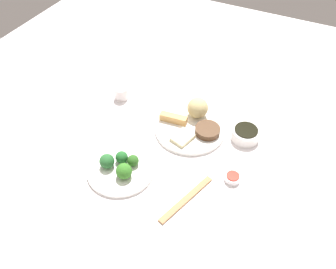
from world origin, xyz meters
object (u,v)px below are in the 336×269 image
soy_sauce_bowl (245,134)px  sauce_ramekin_sweet_and_sour (232,178)px  broccoli_plate (121,169)px  main_plate (190,128)px  chopsticks_pair (186,199)px  teacup (121,93)px

soy_sauce_bowl → sauce_ramekin_sweet_and_sour: (-0.20, -0.02, -0.01)m
soy_sauce_bowl → broccoli_plate: bearing=135.0°
broccoli_plate → soy_sauce_bowl: 0.47m
main_plate → soy_sauce_bowl: 0.21m
chopsticks_pair → sauce_ramekin_sweet_and_sour: bearing=-37.3°
main_plate → teacup: 0.33m
main_plate → sauce_ramekin_sweet_and_sour: sauce_ramekin_sweet_and_sour is taller
broccoli_plate → sauce_ramekin_sweet_and_sour: sauce_ramekin_sweet_and_sour is taller
sauce_ramekin_sweet_and_sour → chopsticks_pair: (-0.14, 0.11, -0.01)m
teacup → chopsticks_pair: 0.56m
main_plate → sauce_ramekin_sweet_and_sour: 0.27m
chopsticks_pair → soy_sauce_bowl: bearing=-13.8°
broccoli_plate → teacup: size_ratio=4.04×
broccoli_plate → sauce_ramekin_sweet_and_sour: size_ratio=4.44×
broccoli_plate → teacup: bearing=31.2°
main_plate → sauce_ramekin_sweet_and_sour: bearing=-124.8°
main_plate → chopsticks_pair: bearing=-158.4°
chopsticks_pair → main_plate: bearing=21.6°
chopsticks_pair → broccoli_plate: bearing=87.7°
sauce_ramekin_sweet_and_sour → chopsticks_pair: bearing=142.7°
soy_sauce_bowl → sauce_ramekin_sweet_and_sour: soy_sauce_bowl is taller
main_plate → broccoli_plate: bearing=154.8°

